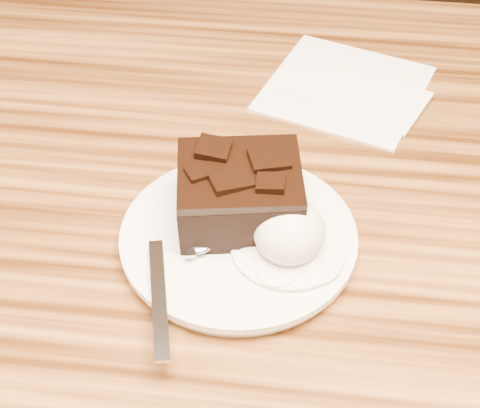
# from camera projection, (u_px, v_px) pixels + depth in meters

# --- Properties ---
(plate) EXTENTS (0.20, 0.20, 0.02)m
(plate) POSITION_uv_depth(u_px,v_px,m) (239.00, 240.00, 0.63)
(plate) COLOR white
(plate) RESTS_ON dining_table
(brownie) EXTENTS (0.11, 0.10, 0.05)m
(brownie) POSITION_uv_depth(u_px,v_px,m) (240.00, 196.00, 0.62)
(brownie) COLOR black
(brownie) RESTS_ON plate
(ice_cream_scoop) EXTENTS (0.06, 0.06, 0.05)m
(ice_cream_scoop) POSITION_uv_depth(u_px,v_px,m) (289.00, 231.00, 0.60)
(ice_cream_scoop) COLOR silver
(ice_cream_scoop) RESTS_ON plate
(melt_puddle) EXTENTS (0.09, 0.09, 0.00)m
(melt_puddle) POSITION_uv_depth(u_px,v_px,m) (288.00, 247.00, 0.61)
(melt_puddle) COLOR white
(melt_puddle) RESTS_ON plate
(spoon) EXTENTS (0.07, 0.17, 0.01)m
(spoon) POSITION_uv_depth(u_px,v_px,m) (197.00, 236.00, 0.62)
(spoon) COLOR silver
(spoon) RESTS_ON plate
(napkin) EXTENTS (0.19, 0.19, 0.01)m
(napkin) POSITION_uv_depth(u_px,v_px,m) (345.00, 87.00, 0.79)
(napkin) COLOR white
(napkin) RESTS_ON dining_table
(crumb_a) EXTENTS (0.01, 0.01, 0.00)m
(crumb_a) POSITION_uv_depth(u_px,v_px,m) (250.00, 244.00, 0.61)
(crumb_a) COLOR black
(crumb_a) RESTS_ON plate
(crumb_b) EXTENTS (0.01, 0.01, 0.00)m
(crumb_b) POSITION_uv_depth(u_px,v_px,m) (233.00, 222.00, 0.63)
(crumb_b) COLOR black
(crumb_b) RESTS_ON plate
(crumb_c) EXTENTS (0.01, 0.01, 0.00)m
(crumb_c) POSITION_uv_depth(u_px,v_px,m) (298.00, 241.00, 0.62)
(crumb_c) COLOR black
(crumb_c) RESTS_ON plate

